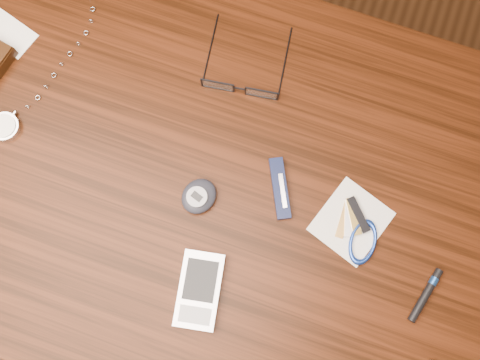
% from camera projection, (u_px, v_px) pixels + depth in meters
% --- Properties ---
extents(ground, '(3.80, 3.80, 0.00)m').
position_uv_depth(ground, '(220.00, 232.00, 1.56)').
color(ground, '#472814').
rests_on(ground, ground).
extents(desk, '(1.00, 0.70, 0.75)m').
position_uv_depth(desk, '(207.00, 190.00, 0.93)').
color(desk, '#331408').
rests_on(desk, ground).
extents(eyeglasses, '(0.14, 0.15, 0.03)m').
position_uv_depth(eyeglasses, '(241.00, 85.00, 0.85)').
color(eyeglasses, black).
rests_on(eyeglasses, desk).
extents(pocket_watch, '(0.08, 0.28, 0.01)m').
position_uv_depth(pocket_watch, '(8.00, 123.00, 0.84)').
color(pocket_watch, '#B7B7BB').
rests_on(pocket_watch, desk).
extents(pda_phone, '(0.08, 0.12, 0.02)m').
position_uv_depth(pda_phone, '(199.00, 290.00, 0.78)').
color(pda_phone, '#B9B9BE').
rests_on(pda_phone, desk).
extents(pedometer, '(0.07, 0.07, 0.02)m').
position_uv_depth(pedometer, '(199.00, 196.00, 0.81)').
color(pedometer, '#20212C').
rests_on(pedometer, desk).
extents(notepad_keys, '(0.12, 0.13, 0.01)m').
position_uv_depth(notepad_keys, '(357.00, 231.00, 0.81)').
color(notepad_keys, white).
rests_on(notepad_keys, desk).
extents(pocket_knife, '(0.06, 0.09, 0.01)m').
position_uv_depth(pocket_knife, '(280.00, 188.00, 0.82)').
color(pocket_knife, '#0C1934').
rests_on(pocket_knife, desk).
extents(black_blue_pen, '(0.03, 0.09, 0.01)m').
position_uv_depth(black_blue_pen, '(426.00, 293.00, 0.79)').
color(black_blue_pen, black).
rests_on(black_blue_pen, desk).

